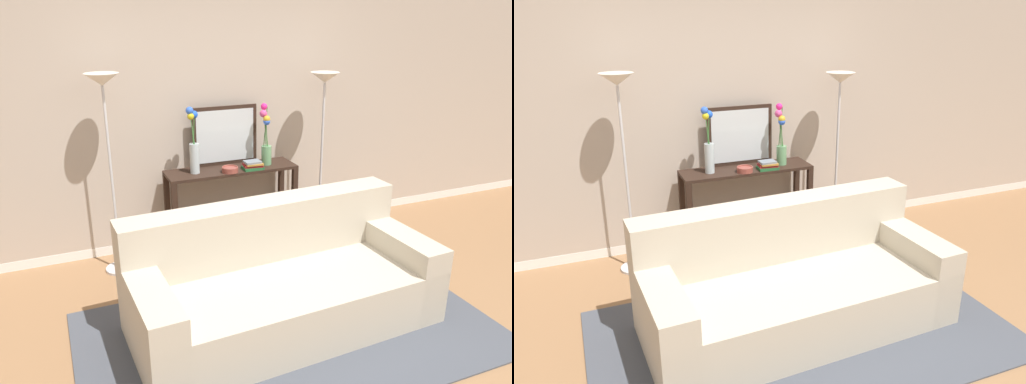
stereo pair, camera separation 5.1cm
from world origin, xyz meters
The scene contains 13 objects.
ground_plane centered at (0.00, 0.00, -0.01)m, with size 16.00×16.00×0.02m, color #936B47.
back_wall centered at (0.00, 2.21, 1.46)m, with size 12.00×0.15×2.92m.
area_rug centered at (0.01, 0.33, 0.01)m, with size 2.99×1.75×0.01m.
couch centered at (0.01, 0.49, 0.31)m, with size 2.27×1.07×0.88m.
console_table centered at (0.14, 1.88, 0.55)m, with size 1.25×0.36×0.81m.
floor_lamp_left centered at (-0.98, 1.80, 1.38)m, with size 0.28×0.28×1.75m.
floor_lamp_right centered at (1.07, 1.80, 1.31)m, with size 0.28×0.28×1.67m.
wall_mirror centered at (0.13, 2.03, 1.09)m, with size 0.64×0.02×0.57m.
vase_tall_flowers centered at (-0.23, 1.87, 1.07)m, with size 0.12×0.12×0.62m.
vase_short_flowers centered at (0.49, 1.87, 1.06)m, with size 0.12×0.13×0.59m.
fruit_bowl centered at (0.08, 1.77, 0.83)m, with size 0.15×0.15×0.05m.
book_stack centered at (0.31, 1.77, 0.84)m, with size 0.20×0.16×0.08m.
book_row_under_console centered at (-0.19, 1.88, 0.06)m, with size 0.38×0.17×0.13m.
Camera 1 is at (-1.43, -2.47, 2.23)m, focal length 35.61 mm.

